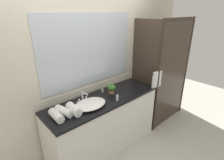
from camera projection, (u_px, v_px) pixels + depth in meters
ground_plane at (105, 146)px, 2.90m from camera, size 8.00×8.00×0.00m
wall_back_with_mirror at (89, 67)px, 2.65m from camera, size 4.40×0.06×2.60m
vanity_cabinet at (105, 124)px, 2.74m from camera, size 1.80×0.58×0.90m
shower_enclosure at (164, 74)px, 3.19m from camera, size 1.20×0.59×2.00m
sink_basin at (90, 104)px, 2.34m from camera, size 0.45×0.33×0.07m
faucet at (83, 98)px, 2.45m from camera, size 0.17×0.15×0.16m
potted_plant at (111, 88)px, 2.71m from camera, size 0.13×0.13×0.14m
amenity_bottle_lotion at (117, 98)px, 2.49m from camera, size 0.03×0.03×0.09m
amenity_bottle_shampoo at (102, 90)px, 2.76m from camera, size 0.03×0.03×0.09m
rolled_towel_near_edge at (56, 116)px, 2.06m from camera, size 0.10×0.25×0.10m
rolled_towel_middle at (64, 111)px, 2.15m from camera, size 0.16×0.26×0.10m
rolled_towel_far_edge at (74, 109)px, 2.18m from camera, size 0.12×0.25×0.11m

